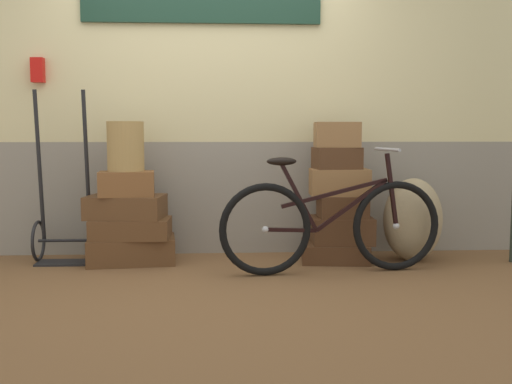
{
  "coord_description": "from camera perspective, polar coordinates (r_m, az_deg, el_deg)",
  "views": [
    {
      "loc": [
        0.09,
        -4.34,
        1.03
      ],
      "look_at": [
        0.35,
        0.28,
        0.58
      ],
      "focal_mm": 41.76,
      "sensor_mm": 36.0,
      "label": 1
    }
  ],
  "objects": [
    {
      "name": "suitcase_9",
      "position": [
        4.84,
        7.76,
        5.46
      ],
      "size": [
        0.36,
        0.28,
        0.2
      ],
      "primitive_type": "cube",
      "rotation": [
        0.0,
        0.0,
        -0.05
      ],
      "color": "olive",
      "rests_on": "suitcase_8"
    },
    {
      "name": "station_building",
      "position": [
        5.21,
        -4.18,
        9.93
      ],
      "size": [
        7.26,
        0.74,
        2.84
      ],
      "color": "gray",
      "rests_on": "ground"
    },
    {
      "name": "suitcase_7",
      "position": [
        4.85,
        7.97,
        0.96
      ],
      "size": [
        0.48,
        0.34,
        0.21
      ],
      "primitive_type": "cube",
      "rotation": [
        0.0,
        0.0,
        -0.05
      ],
      "color": "olive",
      "rests_on": "suitcase_6"
    },
    {
      "name": "bicycle",
      "position": [
        4.44,
        7.23,
        -3.13
      ],
      "size": [
        1.68,
        0.46,
        0.93
      ],
      "color": "black",
      "rests_on": "ground"
    },
    {
      "name": "burlap_sack",
      "position": [
        4.98,
        14.78,
        -2.59
      ],
      "size": [
        0.47,
        0.4,
        0.68
      ],
      "primitive_type": "ellipsoid",
      "color": "#9E8966",
      "rests_on": "ground"
    },
    {
      "name": "suitcase_5",
      "position": [
        4.87,
        8.22,
        -3.62
      ],
      "size": [
        0.5,
        0.37,
        0.21
      ],
      "primitive_type": "cube",
      "rotation": [
        0.0,
        0.0,
        -0.03
      ],
      "color": "#4C2D19",
      "rests_on": "suitcase_4"
    },
    {
      "name": "suitcase_2",
      "position": [
        4.85,
        -12.35,
        -1.39
      ],
      "size": [
        0.63,
        0.46,
        0.18
      ],
      "primitive_type": "cube",
      "rotation": [
        0.0,
        0.0,
        -0.11
      ],
      "color": "brown",
      "rests_on": "suitcase_1"
    },
    {
      "name": "suitcase_3",
      "position": [
        4.77,
        -12.28,
        0.78
      ],
      "size": [
        0.45,
        0.31,
        0.19
      ],
      "primitive_type": "cube",
      "rotation": [
        0.0,
        0.0,
        0.1
      ],
      "color": "brown",
      "rests_on": "suitcase_2"
    },
    {
      "name": "luggage_trolley",
      "position": [
        5.06,
        -17.87,
        -3.05
      ],
      "size": [
        0.46,
        0.39,
        1.38
      ],
      "color": "black",
      "rests_on": "ground"
    },
    {
      "name": "ground",
      "position": [
        4.47,
        -4.33,
        -8.14
      ],
      "size": [
        9.26,
        5.2,
        0.06
      ],
      "primitive_type": "cube",
      "color": "brown"
    },
    {
      "name": "suitcase_0",
      "position": [
        4.89,
        -11.79,
        -5.47
      ],
      "size": [
        0.72,
        0.48,
        0.21
      ],
      "primitive_type": "cube",
      "rotation": [
        0.0,
        0.0,
        0.1
      ],
      "color": "brown",
      "rests_on": "ground"
    },
    {
      "name": "wicker_basket",
      "position": [
        4.79,
        -12.38,
        4.29
      ],
      "size": [
        0.29,
        0.29,
        0.39
      ],
      "primitive_type": "cylinder",
      "color": "#A8844C",
      "rests_on": "suitcase_3"
    },
    {
      "name": "suitcase_4",
      "position": [
        4.92,
        7.54,
        -5.68
      ],
      "size": [
        0.58,
        0.5,
        0.15
      ],
      "primitive_type": "cube",
      "rotation": [
        0.0,
        0.0,
        -0.12
      ],
      "color": "#4C2D19",
      "rests_on": "ground"
    },
    {
      "name": "suitcase_6",
      "position": [
        4.84,
        8.28,
        -1.37
      ],
      "size": [
        0.38,
        0.31,
        0.18
      ],
      "primitive_type": "cube",
      "rotation": [
        0.0,
        0.0,
        -0.01
      ],
      "color": "#4C2D19",
      "rests_on": "suitcase_5"
    },
    {
      "name": "suitcase_8",
      "position": [
        4.83,
        7.74,
        3.24
      ],
      "size": [
        0.38,
        0.31,
        0.17
      ],
      "primitive_type": "cube",
      "rotation": [
        0.0,
        0.0,
        0.1
      ],
      "color": "#4C2D19",
      "rests_on": "suitcase_7"
    },
    {
      "name": "suitcase_1",
      "position": [
        4.83,
        -11.88,
        -3.43
      ],
      "size": [
        0.62,
        0.37,
        0.16
      ],
      "primitive_type": "cube",
      "rotation": [
        0.0,
        0.0,
        -0.02
      ],
      "color": "brown",
      "rests_on": "suitcase_0"
    }
  ]
}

